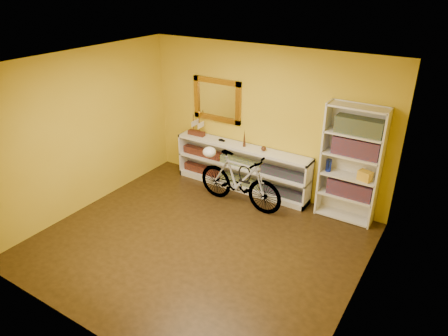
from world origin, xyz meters
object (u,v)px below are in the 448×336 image
Objects in this scene: helmet at (209,152)px; bookcase at (350,165)px; bicycle at (239,180)px; console_unit at (241,167)px.

bookcase is at bearing 13.53° from helmet.
bicycle reaches higher than helmet.
bookcase reaches higher than console_unit.
console_unit is at bearing -179.25° from bookcase.
console_unit is 0.61m from bicycle.
helmet is at bearing -123.53° from console_unit.
bicycle is at bearing -62.92° from console_unit.
bicycle is 6.87× the size of helmet.
console_unit is 1.99m from bookcase.
bookcase is at bearing -68.99° from bicycle.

